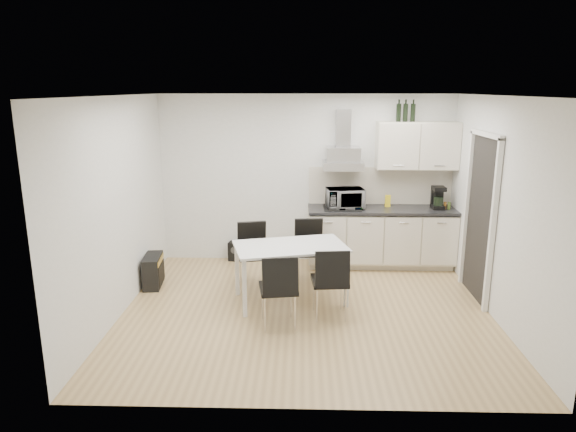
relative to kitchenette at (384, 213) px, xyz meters
The scene contains 15 objects.
ground 2.26m from the kitchenette, 124.38° to the right, with size 4.50×4.50×0.00m, color tan.
wall_back 1.30m from the kitchenette, 167.40° to the left, with size 4.50×0.10×2.60m, color white.
wall_front 3.95m from the kitchenette, 107.63° to the right, with size 4.50×0.10×2.60m, color white.
wall_left 3.88m from the kitchenette, 153.22° to the right, with size 0.10×4.00×2.60m, color white.
wall_right 2.09m from the kitchenette, 58.50° to the right, with size 0.10×4.00×2.60m, color white.
ceiling 2.75m from the kitchenette, 124.38° to the right, with size 4.50×4.50×0.00m, color white.
doorway 1.58m from the kitchenette, 49.19° to the right, with size 0.08×1.04×2.10m, color white.
kitchenette is the anchor object (origin of this frame).
dining_table 1.99m from the kitchenette, 134.39° to the right, with size 1.54×1.11×0.75m.
chair_far_left 2.15m from the kitchenette, 154.44° to the right, with size 0.44×0.50×0.88m, color black, non-canonical shape.
chair_far_right 1.40m from the kitchenette, 147.24° to the right, with size 0.44×0.50×0.88m, color black, non-canonical shape.
chair_near_left 2.63m from the kitchenette, 125.49° to the right, with size 0.44×0.50×0.88m, color black, non-canonical shape.
chair_near_right 2.11m from the kitchenette, 115.97° to the right, with size 0.44×0.50×0.88m, color black, non-canonical shape.
guitar_amp 3.50m from the kitchenette, 164.00° to the right, with size 0.28×0.54×0.43m.
floor_speaker 2.42m from the kitchenette, behind, with size 0.18×0.16×0.30m, color black.
Camera 1 is at (-0.06, -5.88, 2.69)m, focal length 32.00 mm.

